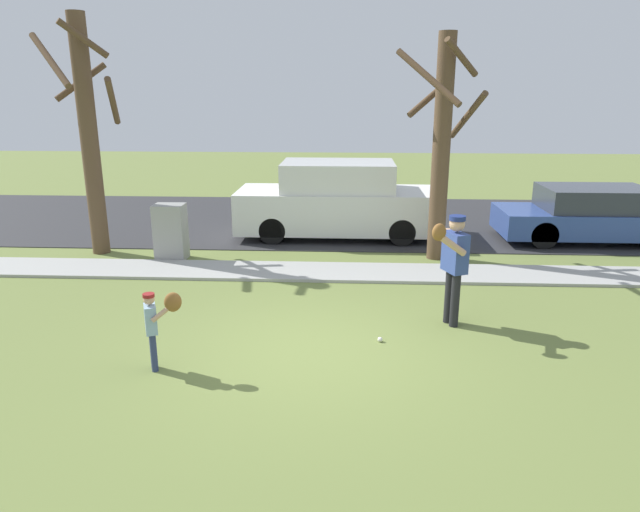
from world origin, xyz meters
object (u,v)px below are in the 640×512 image
at_px(parked_van_white, 338,202).
at_px(person_adult, 453,258).
at_px(person_child, 156,319).
at_px(baseball, 380,339).
at_px(utility_cabinet, 171,232).
at_px(street_tree_near, 442,143).
at_px(parked_wagon_blue, 593,215).
at_px(street_tree_far, 88,131).

bearing_deg(parked_van_white, person_adult, -71.44).
bearing_deg(person_adult, person_child, 0.25).
bearing_deg(person_adult, baseball, 9.41).
xyz_separation_m(person_child, baseball, (2.96, 1.02, -0.68)).
relative_size(utility_cabinet, street_tree_near, 0.26).
bearing_deg(baseball, person_adult, 32.05).
bearing_deg(parked_wagon_blue, person_child, -139.63).
bearing_deg(person_adult, street_tree_near, -117.55).
height_order(person_adult, parked_wagon_blue, person_adult).
bearing_deg(utility_cabinet, parked_van_white, 31.61).
xyz_separation_m(person_adult, utility_cabinet, (-5.48, 3.40, -0.49)).
bearing_deg(street_tree_near, baseball, -107.90).
relative_size(person_adult, parked_wagon_blue, 0.39).
xyz_separation_m(utility_cabinet, parked_van_white, (3.60, 2.21, 0.29)).
relative_size(person_child, utility_cabinet, 0.90).
xyz_separation_m(person_child, parked_wagon_blue, (8.42, 7.16, -0.06)).
bearing_deg(person_adult, parked_wagon_blue, -151.26).
bearing_deg(person_child, parked_wagon_blue, 17.73).
distance_m(utility_cabinet, street_tree_near, 6.13).
xyz_separation_m(person_adult, parked_wagon_blue, (4.35, 5.44, -0.43)).
xyz_separation_m(street_tree_near, street_tree_far, (-7.60, 0.06, 0.21)).
xyz_separation_m(person_adult, street_tree_far, (-7.27, 3.84, 1.64)).
bearing_deg(parked_van_white, person_child, -106.64).
relative_size(utility_cabinet, parked_wagon_blue, 0.27).
height_order(street_tree_near, parked_wagon_blue, street_tree_near).
distance_m(parked_van_white, parked_wagon_blue, 6.24).
xyz_separation_m(person_child, utility_cabinet, (-1.41, 5.13, -0.11)).
relative_size(person_adult, street_tree_near, 0.37).
height_order(baseball, parked_van_white, parked_van_white).
height_order(person_child, parked_wagon_blue, parked_wagon_blue).
distance_m(baseball, street_tree_near, 5.32).
height_order(person_child, street_tree_near, street_tree_near).
bearing_deg(street_tree_near, street_tree_far, 179.52).
height_order(street_tree_far, parked_wagon_blue, street_tree_far).
bearing_deg(utility_cabinet, person_adult, -31.82).
bearing_deg(utility_cabinet, baseball, -43.24).
relative_size(person_child, baseball, 14.92).
height_order(person_adult, person_child, person_adult).
bearing_deg(parked_wagon_blue, street_tree_near, -157.47).
bearing_deg(person_adult, utility_cabinet, -54.46).
bearing_deg(parked_wagon_blue, street_tree_far, -172.14).
bearing_deg(baseball, street_tree_near, 72.10).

